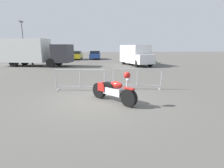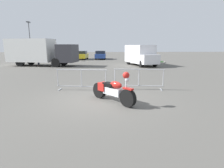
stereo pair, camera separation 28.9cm
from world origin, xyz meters
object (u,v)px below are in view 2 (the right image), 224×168
at_px(crowd_barrier_far, 139,79).
at_px(parked_car_maroon, 45,55).
at_px(crowd_barrier_near, 82,79).
at_px(box_truck, 39,51).
at_px(parked_car_black, 24,55).
at_px(motorcycle, 113,90).
at_px(parked_car_blue, 101,55).
at_px(parked_car_yellow, 82,55).
at_px(street_lamp, 30,36).
at_px(delivery_van, 140,55).
at_px(pedestrian, 38,57).
at_px(parked_car_white, 63,55).

height_order(crowd_barrier_far, parked_car_maroon, parked_car_maroon).
xyz_separation_m(crowd_barrier_near, box_truck, (-6.08, 11.55, 1.08)).
height_order(box_truck, parked_car_black, box_truck).
distance_m(motorcycle, parked_car_blue, 23.54).
bearing_deg(parked_car_yellow, street_lamp, 114.07).
relative_size(crowd_barrier_near, box_truck, 0.32).
distance_m(crowd_barrier_near, crowd_barrier_far, 2.92).
height_order(delivery_van, parked_car_blue, delivery_van).
bearing_deg(pedestrian, parked_car_yellow, -11.52).
relative_size(box_truck, parked_car_blue, 1.88).
relative_size(crowd_barrier_far, pedestrian, 1.51).
bearing_deg(parked_car_maroon, motorcycle, -153.81).
distance_m(parked_car_maroon, pedestrian, 8.64).
relative_size(motorcycle, parked_car_yellow, 0.44).
xyz_separation_m(crowd_barrier_far, pedestrian, (-9.76, 13.30, 0.36)).
bearing_deg(street_lamp, parked_car_white, 32.43).
relative_size(delivery_van, street_lamp, 0.94).
distance_m(crowd_barrier_far, parked_car_yellow, 21.91).
height_order(parked_car_black, pedestrian, pedestrian).
height_order(parked_car_maroon, pedestrian, pedestrian).
bearing_deg(parked_car_yellow, crowd_barrier_far, -162.92).
height_order(crowd_barrier_near, crowd_barrier_far, same).
distance_m(motorcycle, crowd_barrier_near, 2.46).
bearing_deg(box_truck, parked_car_white, 99.59).
bearing_deg(box_truck, crowd_barrier_near, -49.58).
relative_size(parked_car_white, parked_car_yellow, 1.03).
bearing_deg(motorcycle, parked_car_maroon, 162.23).
bearing_deg(parked_car_maroon, box_truck, -162.52).
distance_m(crowd_barrier_far, parked_car_white, 22.69).
height_order(motorcycle, parked_car_blue, parked_car_blue).
relative_size(crowd_barrier_near, parked_car_maroon, 0.55).
distance_m(parked_car_maroon, street_lamp, 4.50).
relative_size(parked_car_maroon, pedestrian, 2.72).
xyz_separation_m(parked_car_maroon, pedestrian, (1.88, -8.43, 0.14)).
bearing_deg(parked_car_black, street_lamp, -136.94).
bearing_deg(parked_car_yellow, parked_car_maroon, 88.51).
height_order(crowd_barrier_near, parked_car_black, parked_car_black).
relative_size(crowd_barrier_far, parked_car_maroon, 0.55).
height_order(parked_car_white, pedestrian, pedestrian).
relative_size(parked_car_black, street_lamp, 0.77).
xyz_separation_m(delivery_van, parked_car_black, (-17.29, 9.59, -0.50)).
xyz_separation_m(crowd_barrier_far, delivery_van, (2.51, 11.50, 0.68)).
bearing_deg(delivery_van, street_lamp, -130.02).
distance_m(pedestrian, street_lamp, 6.50).
relative_size(box_truck, parked_car_yellow, 1.89).
distance_m(parked_car_blue, street_lamp, 11.23).
bearing_deg(crowd_barrier_near, parked_car_black, 119.35).
xyz_separation_m(delivery_van, parked_car_white, (-11.00, 9.54, -0.51)).
bearing_deg(parked_car_maroon, pedestrian, -164.47).
xyz_separation_m(delivery_van, pedestrian, (-12.26, 1.80, -0.32)).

